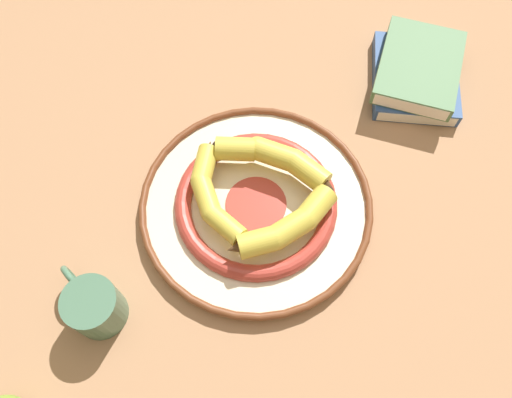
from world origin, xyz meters
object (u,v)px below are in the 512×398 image
Objects in this scene: banana_a at (286,227)px; coffee_mug at (94,306)px; decorative_bowl at (256,204)px; banana_b at (276,159)px; banana_c at (211,193)px; book_stack at (417,73)px.

coffee_mug reaches higher than banana_a.
banana_b is (0.03, -0.06, 0.04)m from decorative_bowl.
coffee_mug is at bearing 63.36° from banana_b.
decorative_bowl is 1.93× the size of banana_a.
banana_c is 1.54× the size of coffee_mug.
banana_c is at bearing 52.46° from decorative_bowl.
banana_a reaches higher than book_stack.
decorative_bowl is at bearing 84.53° from banana_b.
coffee_mug reaches higher than decorative_bowl.
decorative_bowl is 0.08m from banana_b.
banana_a is 1.62× the size of coffee_mug.
banana_b reaches higher than decorative_bowl.
banana_a is 0.31m from coffee_mug.
book_stack is at bearing 106.01° from banana_c.
banana_b is at bearing -62.59° from decorative_bowl.
banana_c reaches higher than book_stack.
banana_b is 0.79× the size of book_stack.
banana_a is 1.05× the size of banana_c.
banana_a is 1.03× the size of banana_b.
banana_c is at bearing 120.02° from banana_a.
coffee_mug is at bearing -61.88° from banana_c.
banana_a reaches higher than banana_c.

